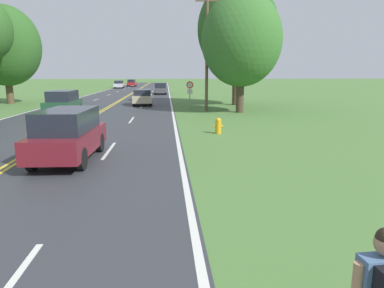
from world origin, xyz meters
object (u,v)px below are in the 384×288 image
object	(u,v)px
fire_hydrant	(218,126)
tree_mid_treeline	(238,29)
tree_right_cluster	(5,46)
car_dark_green_van_mid_near	(63,102)
car_dark_grey_van_receding	(160,88)
tree_left_verge	(241,40)
car_silver_sedan_distant	(119,84)
car_red_suv_horizon	(132,83)
car_champagne_hatchback_mid_far	(143,97)
traffic_sign	(190,88)
car_maroon_suv_approaching	(68,134)

from	to	relation	value
fire_hydrant	tree_mid_treeline	bearing A→B (deg)	75.47
tree_right_cluster	car_dark_green_van_mid_near	size ratio (longest dim) A/B	2.16
tree_mid_treeline	car_dark_grey_van_receding	world-z (taller)	tree_mid_treeline
tree_left_verge	car_silver_sedan_distant	size ratio (longest dim) A/B	2.19
tree_right_cluster	car_red_suv_horizon	distance (m)	47.32
car_champagne_hatchback_mid_far	car_silver_sedan_distant	xyz separation A→B (m)	(-7.38, 38.86, 0.00)
car_dark_grey_van_receding	car_red_suv_horizon	world-z (taller)	car_dark_grey_van_receding
tree_mid_treeline	tree_right_cluster	world-z (taller)	tree_mid_treeline
car_champagne_hatchback_mid_far	car_silver_sedan_distant	world-z (taller)	car_silver_sedan_distant
tree_left_verge	tree_right_cluster	distance (m)	23.13
traffic_sign	car_dark_green_van_mid_near	bearing A→B (deg)	-163.43
tree_right_cluster	car_champagne_hatchback_mid_far	xyz separation A→B (m)	(13.25, -2.47, -4.77)
tree_right_cluster	car_dark_green_van_mid_near	distance (m)	13.29
fire_hydrant	car_maroon_suv_approaching	distance (m)	7.74
car_dark_grey_van_receding	tree_mid_treeline	bearing A→B (deg)	21.38
car_maroon_suv_approaching	tree_right_cluster	bearing A→B (deg)	-151.14
tree_left_verge	fire_hydrant	bearing A→B (deg)	-108.28
car_silver_sedan_distant	tree_left_verge	bearing A→B (deg)	-164.04
car_champagne_hatchback_mid_far	tree_left_verge	bearing A→B (deg)	46.88
car_maroon_suv_approaching	car_champagne_hatchback_mid_far	world-z (taller)	car_maroon_suv_approaching
tree_right_cluster	car_champagne_hatchback_mid_far	bearing A→B (deg)	-10.55
traffic_sign	car_red_suv_horizon	xyz separation A→B (m)	(-9.93, 53.26, -0.88)
tree_left_verge	car_maroon_suv_approaching	bearing A→B (deg)	-122.27
car_red_suv_horizon	fire_hydrant	bearing A→B (deg)	-170.20
car_maroon_suv_approaching	car_silver_sedan_distant	distance (m)	60.42
car_dark_green_van_mid_near	car_champagne_hatchback_mid_far	world-z (taller)	car_dark_green_van_mid_near
car_champagne_hatchback_mid_far	fire_hydrant	bearing A→B (deg)	14.89
car_maroon_suv_approaching	traffic_sign	bearing A→B (deg)	164.30
tree_mid_treeline	car_maroon_suv_approaching	world-z (taller)	tree_mid_treeline
car_dark_green_van_mid_near	car_silver_sedan_distant	xyz separation A→B (m)	(-2.04, 46.01, -0.12)
car_maroon_suv_approaching	car_red_suv_horizon	distance (m)	70.34
traffic_sign	car_dark_grey_van_receding	bearing A→B (deg)	97.33
car_champagne_hatchback_mid_far	car_maroon_suv_approaching	bearing A→B (deg)	-4.57
car_maroon_suv_approaching	car_dark_green_van_mid_near	bearing A→B (deg)	-161.59
fire_hydrant	car_red_suv_horizon	xyz separation A→B (m)	(-10.52, 65.23, 0.46)
tree_right_cluster	car_maroon_suv_approaching	world-z (taller)	tree_right_cluster
tree_left_verge	car_dark_green_van_mid_near	size ratio (longest dim) A/B	2.03
traffic_sign	car_dark_green_van_mid_near	world-z (taller)	traffic_sign
traffic_sign	car_champagne_hatchback_mid_far	distance (m)	6.09
fire_hydrant	tree_mid_treeline	distance (m)	17.55
fire_hydrant	car_dark_green_van_mid_near	xyz separation A→B (m)	(-10.13, 9.13, 0.51)
car_maroon_suv_approaching	fire_hydrant	bearing A→B (deg)	131.67
tree_left_verge	car_maroon_suv_approaching	size ratio (longest dim) A/B	2.10
car_silver_sedan_distant	fire_hydrant	bearing A→B (deg)	-169.98
car_dark_grey_van_receding	car_silver_sedan_distant	xyz separation A→B (m)	(-8.78, 21.41, -0.08)
tree_left_verge	car_silver_sedan_distant	world-z (taller)	tree_left_verge
tree_mid_treeline	car_champagne_hatchback_mid_far	size ratio (longest dim) A/B	2.74
fire_hydrant	car_silver_sedan_distant	world-z (taller)	car_silver_sedan_distant
traffic_sign	car_silver_sedan_distant	size ratio (longest dim) A/B	0.58
car_champagne_hatchback_mid_far	car_dark_green_van_mid_near	bearing A→B (deg)	-38.29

